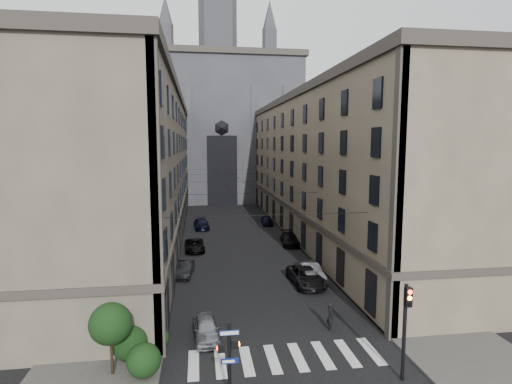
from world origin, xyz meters
name	(u,v)px	position (x,y,z in m)	size (l,w,h in m)	color
sidewalk_left	(155,238)	(-10.50, 36.00, 0.07)	(7.00, 80.00, 0.15)	#383533
sidewalk_right	(311,233)	(10.50, 36.00, 0.07)	(7.00, 80.00, 0.15)	#383533
zebra_crossing	(285,358)	(0.00, 5.00, 0.01)	(11.00, 3.20, 0.01)	beige
building_left	(129,168)	(-13.44, 36.00, 9.34)	(13.60, 60.60, 18.85)	#4D463B
building_right	(333,166)	(13.44, 36.00, 9.34)	(13.60, 60.60, 18.85)	brown
gothic_tower	(219,120)	(0.00, 74.96, 17.80)	(35.00, 23.00, 58.00)	#2D2D33
pedestrian_signal_left	(229,356)	(-3.51, 1.50, 2.32)	(1.02, 0.38, 4.00)	black
traffic_light_right	(406,321)	(5.60, 1.92, 3.29)	(0.34, 0.50, 5.20)	black
shrub_cluster	(128,339)	(-8.72, 5.01, 1.80)	(3.90, 4.40, 3.90)	black
tram_wires	(235,183)	(0.00, 35.63, 7.25)	(14.00, 60.00, 0.43)	black
car_left_near	(206,329)	(-4.49, 8.00, 0.66)	(1.56, 3.88, 1.32)	gray
car_left_midnear	(185,269)	(-6.20, 20.54, 0.66)	(1.39, 3.99, 1.32)	black
car_left_midfar	(195,245)	(-5.36, 29.29, 0.66)	(2.18, 4.74, 1.32)	black
car_left_far	(202,224)	(-4.45, 41.55, 0.73)	(2.05, 5.03, 1.46)	black
car_right_near	(310,272)	(5.08, 17.66, 0.77)	(1.63, 4.67, 1.54)	slate
car_right_midnear	(306,277)	(4.41, 16.55, 0.75)	(2.50, 5.41, 1.50)	black
car_right_midfar	(290,239)	(6.20, 30.54, 0.71)	(2.00, 4.92, 1.43)	black
car_right_far	(267,220)	(5.53, 43.13, 0.67)	(1.58, 3.93, 1.34)	black
pedestrian	(330,316)	(3.70, 8.00, 0.95)	(0.69, 0.45, 1.89)	black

